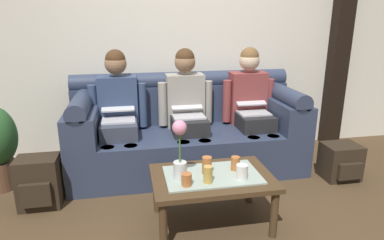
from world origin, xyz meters
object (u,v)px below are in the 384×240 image
object	(u,v)px
couch	(187,133)
person_left	(118,109)
backpack_left	(39,183)
cup_far_right	(187,180)
person_middle	(187,106)
cup_far_left	(208,174)
coffee_table	(212,182)
flower_vase	(180,150)
person_right	(251,103)
cup_near_right	(207,165)
backpack_right	(341,162)
cup_far_center	(242,172)
cup_near_left	(235,163)

from	to	relation	value
couch	person_left	bearing A→B (deg)	-179.67
backpack_left	cup_far_right	bearing A→B (deg)	-29.98
person_middle	cup_far_left	size ratio (longest dim) A/B	10.13
coffee_table	backpack_left	size ratio (longest dim) A/B	2.07
couch	flower_vase	bearing A→B (deg)	-102.56
person_left	person_right	bearing A→B (deg)	0.00
coffee_table	cup_far_left	xyz separation A→B (m)	(-0.06, -0.12, 0.12)
cup_near_right	backpack_right	bearing A→B (deg)	18.42
couch	backpack_left	bearing A→B (deg)	-157.46
person_left	backpack_right	world-z (taller)	person_left
coffee_table	cup_far_center	distance (m)	0.24
person_right	person_left	bearing A→B (deg)	-180.00
flower_vase	backpack_left	distance (m)	1.28
backpack_right	cup_far_center	bearing A→B (deg)	-153.40
cup_far_center	person_left	bearing A→B (deg)	126.53
coffee_table	cup_near_right	xyz separation A→B (m)	(-0.03, 0.02, 0.12)
coffee_table	backpack_left	xyz separation A→B (m)	(-1.33, 0.51, -0.14)
cup_far_left	couch	bearing A→B (deg)	87.04
flower_vase	cup_far_left	world-z (taller)	flower_vase
person_middle	cup_far_left	xyz separation A→B (m)	(-0.06, -1.18, -0.19)
cup_near_right	cup_far_right	xyz separation A→B (m)	(-0.18, -0.16, -0.02)
cup_far_left	person_right	bearing A→B (deg)	57.95
cup_far_right	cup_near_left	bearing A→B (deg)	23.67
person_middle	backpack_right	world-z (taller)	person_middle
flower_vase	backpack_left	bearing A→B (deg)	154.01
person_left	coffee_table	bearing A→B (deg)	-57.42
couch	person_left	size ratio (longest dim) A/B	1.87
person_left	cup_far_center	bearing A→B (deg)	-53.47
person_left	cup_far_left	world-z (taller)	person_left
couch	coffee_table	distance (m)	1.06
person_left	person_middle	bearing A→B (deg)	0.02
cup_near_right	flower_vase	bearing A→B (deg)	-167.94
flower_vase	backpack_left	xyz separation A→B (m)	(-1.09, 0.53, -0.41)
person_middle	cup_near_right	distance (m)	1.05
person_right	backpack_right	bearing A→B (deg)	-36.56
person_right	cup_far_left	bearing A→B (deg)	-122.05
backpack_left	person_middle	bearing A→B (deg)	22.40
cup_near_left	backpack_left	bearing A→B (deg)	162.90
person_middle	backpack_left	world-z (taller)	person_middle
backpack_left	flower_vase	bearing A→B (deg)	-25.99
person_middle	backpack_right	xyz separation A→B (m)	(1.42, -0.55, -0.49)
cup_far_right	cup_far_left	bearing A→B (deg)	5.34
person_middle	person_right	bearing A→B (deg)	-0.01
cup_near_left	cup_far_right	world-z (taller)	cup_near_left
couch	cup_far_right	bearing A→B (deg)	-100.13
person_left	cup_near_left	size ratio (longest dim) A/B	11.83
cup_near_right	coffee_table	bearing A→B (deg)	-33.97
backpack_right	cup_far_left	bearing A→B (deg)	-157.04
couch	cup_near_right	bearing A→B (deg)	-91.93
backpack_left	cup_near_right	bearing A→B (deg)	-20.60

